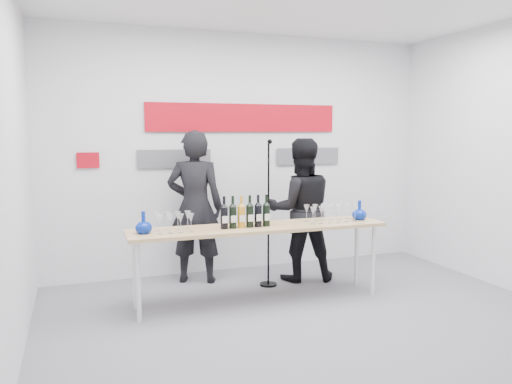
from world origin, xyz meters
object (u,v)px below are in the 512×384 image
at_px(presenter_left, 195,207).
at_px(tasting_table, 259,232).
at_px(presenter_right, 300,210).
at_px(mic_stand, 268,242).

bearing_deg(presenter_left, tasting_table, 138.11).
bearing_deg(presenter_right, mic_stand, 25.40).
bearing_deg(mic_stand, presenter_left, 129.44).
relative_size(tasting_table, mic_stand, 1.60).
bearing_deg(presenter_left, presenter_right, -174.44).
bearing_deg(presenter_right, tasting_table, 50.59).
height_order(presenter_left, mic_stand, presenter_left).
bearing_deg(presenter_left, mic_stand, 170.88).
xyz_separation_m(presenter_right, mic_stand, (-0.45, -0.10, -0.33)).
bearing_deg(presenter_right, presenter_left, -3.39).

